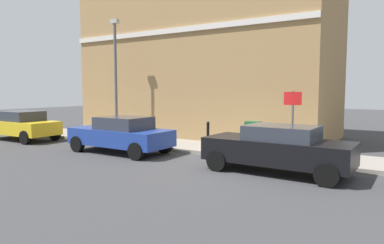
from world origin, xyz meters
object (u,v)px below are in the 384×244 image
at_px(car_blue, 121,134).
at_px(street_sign, 292,115).
at_px(car_black, 278,148).
at_px(lamppost, 116,73).
at_px(bollard_near_cabinet, 208,133).
at_px(car_yellow, 22,125).
at_px(utility_cabinet, 253,137).

height_order(car_blue, street_sign, street_sign).
relative_size(car_black, lamppost, 0.76).
xyz_separation_m(bollard_near_cabinet, lamppost, (-0.06, 5.14, 2.60)).
height_order(car_blue, car_yellow, car_yellow).
height_order(car_black, car_blue, car_blue).
distance_m(utility_cabinet, bollard_near_cabinet, 2.03).
bearing_deg(car_yellow, utility_cabinet, -169.29).
relative_size(car_blue, car_yellow, 1.03).
relative_size(car_black, car_yellow, 1.05).
height_order(utility_cabinet, bollard_near_cabinet, utility_cabinet).
distance_m(street_sign, lamppost, 9.05).
bearing_deg(utility_cabinet, car_blue, 116.55).
bearing_deg(lamppost, bollard_near_cabinet, -89.36).
xyz_separation_m(car_black, bollard_near_cabinet, (2.40, 3.77, -0.05)).
bearing_deg(street_sign, bollard_near_cabinet, 77.62).
xyz_separation_m(car_yellow, bollard_near_cabinet, (2.45, -9.28, -0.04)).
relative_size(car_yellow, utility_cabinet, 3.59).
height_order(bollard_near_cabinet, lamppost, lamppost).
distance_m(car_blue, street_sign, 6.57).
bearing_deg(lamppost, car_blue, -132.55).
bearing_deg(car_blue, utility_cabinet, -153.11).
bearing_deg(utility_cabinet, car_yellow, 101.73).
distance_m(car_blue, bollard_near_cabinet, 3.53).
distance_m(utility_cabinet, street_sign, 2.08).
bearing_deg(bollard_near_cabinet, car_black, -122.48).
height_order(car_black, car_yellow, car_yellow).
xyz_separation_m(car_blue, utility_cabinet, (2.31, -4.61, -0.06)).
bearing_deg(car_black, street_sign, -87.03).
relative_size(utility_cabinet, bollard_near_cabinet, 1.11).
bearing_deg(bollard_near_cabinet, street_sign, -102.38).
relative_size(car_black, car_blue, 1.02).
height_order(car_blue, bollard_near_cabinet, car_blue).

